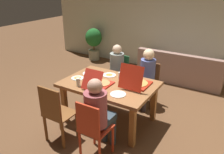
% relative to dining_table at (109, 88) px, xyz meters
% --- Properties ---
extents(ground_plane, '(20.00, 20.00, 0.00)m').
position_rel_dining_table_xyz_m(ground_plane, '(0.00, 0.00, -0.67)').
color(ground_plane, brown).
extents(back_wall, '(7.71, 0.12, 2.97)m').
position_rel_dining_table_xyz_m(back_wall, '(0.00, 3.12, 0.81)').
color(back_wall, beige).
rests_on(back_wall, ground).
extents(dining_table, '(1.61, 1.09, 0.77)m').
position_rel_dining_table_xyz_m(dining_table, '(0.00, 0.00, 0.00)').
color(dining_table, '#915D35').
rests_on(dining_table, ground).
extents(chair_0, '(0.40, 0.40, 0.87)m').
position_rel_dining_table_xyz_m(chair_0, '(0.34, 1.00, -0.19)').
color(chair_0, brown).
rests_on(chair_0, ground).
extents(person_0, '(0.30, 0.49, 1.20)m').
position_rel_dining_table_xyz_m(person_0, '(0.34, 0.87, 0.04)').
color(person_0, '#3F3741').
rests_on(person_0, ground).
extents(chair_1, '(0.39, 0.45, 0.91)m').
position_rel_dining_table_xyz_m(chair_1, '(-0.38, 1.01, -0.18)').
color(chair_1, '#296F40').
rests_on(chair_1, ground).
extents(person_1, '(0.31, 0.48, 1.19)m').
position_rel_dining_table_xyz_m(person_1, '(-0.38, 0.87, 0.03)').
color(person_1, '#403343').
rests_on(person_1, ground).
extents(chair_2, '(0.40, 0.41, 0.95)m').
position_rel_dining_table_xyz_m(chair_2, '(0.34, -0.97, -0.14)').
color(chair_2, '#BA331B').
rests_on(chair_2, ground).
extents(person_2, '(0.32, 0.54, 1.25)m').
position_rel_dining_table_xyz_m(person_2, '(0.34, -0.82, 0.06)').
color(person_2, '#324049').
rests_on(person_2, ground).
extents(chair_3, '(0.44, 0.40, 0.99)m').
position_rel_dining_table_xyz_m(chair_3, '(-0.38, -0.95, -0.15)').
color(chair_3, brown).
rests_on(chair_3, ground).
extents(pizza_box_0, '(0.35, 0.52, 0.33)m').
position_rel_dining_table_xyz_m(pizza_box_0, '(-0.08, -0.18, 0.15)').
color(pizza_box_0, red).
rests_on(pizza_box_0, dining_table).
extents(pizza_box_1, '(0.41, 0.52, 0.43)m').
position_rel_dining_table_xyz_m(pizza_box_1, '(0.46, 0.14, 0.15)').
color(pizza_box_1, '#B22412').
rests_on(pizza_box_1, dining_table).
extents(plate_0, '(0.23, 0.23, 0.03)m').
position_rel_dining_table_xyz_m(plate_0, '(-0.60, -0.14, 0.11)').
color(plate_0, white).
rests_on(plate_0, dining_table).
extents(plate_1, '(0.26, 0.26, 0.03)m').
position_rel_dining_table_xyz_m(plate_1, '(-0.55, 0.16, 0.11)').
color(plate_1, white).
rests_on(plate_1, dining_table).
extents(plate_2, '(0.25, 0.25, 0.01)m').
position_rel_dining_table_xyz_m(plate_2, '(0.36, -0.31, 0.10)').
color(plate_2, white).
rests_on(plate_2, dining_table).
extents(plate_3, '(0.25, 0.25, 0.03)m').
position_rel_dining_table_xyz_m(plate_3, '(-0.18, 0.29, 0.11)').
color(plate_3, white).
rests_on(plate_3, dining_table).
extents(drinking_glass_0, '(0.07, 0.07, 0.15)m').
position_rel_dining_table_xyz_m(drinking_glass_0, '(-0.37, -0.39, 0.17)').
color(drinking_glass_0, silver).
rests_on(drinking_glass_0, dining_table).
extents(drinking_glass_1, '(0.07, 0.07, 0.12)m').
position_rel_dining_table_xyz_m(drinking_glass_1, '(0.08, 0.26, 0.16)').
color(drinking_glass_1, silver).
rests_on(drinking_glass_1, dining_table).
extents(couch, '(2.10, 0.82, 0.80)m').
position_rel_dining_table_xyz_m(couch, '(0.58, 2.52, -0.39)').
color(couch, '#916E62').
rests_on(couch, ground).
extents(potted_plant, '(0.53, 0.53, 1.02)m').
position_rel_dining_table_xyz_m(potted_plant, '(-2.31, 2.76, -0.05)').
color(potted_plant, gray).
rests_on(potted_plant, ground).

